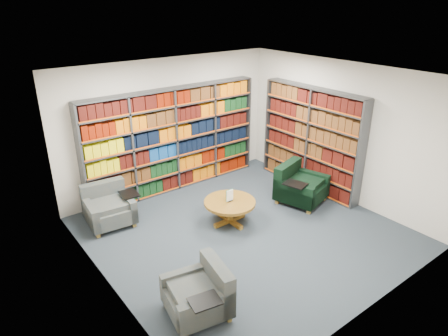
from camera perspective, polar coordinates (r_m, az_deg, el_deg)
room_shell at (r=6.67m, az=3.14°, el=1.13°), size 5.02×5.02×2.82m
bookshelf_back at (r=8.57m, az=-7.12°, el=3.97°), size 4.00×0.28×2.20m
bookshelf_right at (r=8.75m, az=12.29°, el=4.00°), size 0.28×2.50×2.20m
chair_teal_left at (r=7.76m, az=-16.22°, el=-5.48°), size 0.99×0.88×0.74m
chair_green_right at (r=8.34m, az=10.49°, el=-2.65°), size 1.13×1.07×0.79m
chair_teal_front at (r=5.56m, az=-3.15°, el=-17.60°), size 0.90×0.98×0.70m
coffee_table at (r=7.41m, az=0.83°, el=-5.37°), size 0.95×0.95×0.67m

